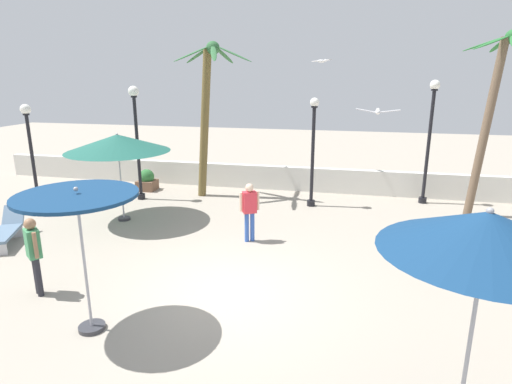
# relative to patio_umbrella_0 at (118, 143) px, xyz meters

# --- Properties ---
(ground_plane) EXTENTS (56.00, 56.00, 0.00)m
(ground_plane) POSITION_rel_patio_umbrella_0_xyz_m (4.49, -3.76, -2.47)
(ground_plane) COLOR #9E9384
(boundary_wall) EXTENTS (25.20, 0.30, 0.95)m
(boundary_wall) POSITION_rel_patio_umbrella_0_xyz_m (4.49, 4.78, -1.99)
(boundary_wall) COLOR silver
(boundary_wall) RESTS_ON ground_plane
(patio_umbrella_0) EXTENTS (3.16, 3.16, 2.77)m
(patio_umbrella_0) POSITION_rel_patio_umbrella_0_xyz_m (0.00, 0.00, 0.00)
(patio_umbrella_0) COLOR #333338
(patio_umbrella_0) RESTS_ON ground_plane
(patio_umbrella_1) EXTENTS (2.27, 2.27, 3.14)m
(patio_umbrella_1) POSITION_rel_patio_umbrella_0_xyz_m (8.38, -6.94, 0.38)
(patio_umbrella_1) COLOR #333338
(patio_umbrella_1) RESTS_ON ground_plane
(patio_umbrella_2) EXTENTS (2.02, 2.02, 2.69)m
(patio_umbrella_2) POSITION_rel_patio_umbrella_0_xyz_m (2.52, -5.63, -0.13)
(patio_umbrella_2) COLOR #333338
(patio_umbrella_2) RESTS_ON ground_plane
(palm_tree_0) EXTENTS (2.79, 2.86, 5.62)m
(palm_tree_0) POSITION_rel_patio_umbrella_0_xyz_m (1.78, 3.25, 0.98)
(palm_tree_0) COLOR brown
(palm_tree_0) RESTS_ON ground_plane
(palm_tree_1) EXTENTS (2.60, 2.61, 5.76)m
(palm_tree_1) POSITION_rel_patio_umbrella_0_xyz_m (11.13, 2.86, 1.19)
(palm_tree_1) COLOR brown
(palm_tree_1) RESTS_ON ground_plane
(lamp_post_0) EXTENTS (0.33, 0.33, 4.32)m
(lamp_post_0) POSITION_rel_patio_umbrella_0_xyz_m (9.59, 4.06, 0.03)
(lamp_post_0) COLOR black
(lamp_post_0) RESTS_ON ground_plane
(lamp_post_1) EXTENTS (0.37, 0.37, 4.11)m
(lamp_post_1) POSITION_rel_patio_umbrella_0_xyz_m (-0.58, 2.29, 0.07)
(lamp_post_1) COLOR black
(lamp_post_1) RESTS_ON ground_plane
(lamp_post_2) EXTENTS (0.30, 0.30, 3.75)m
(lamp_post_2) POSITION_rel_patio_umbrella_0_xyz_m (5.69, 2.81, -0.41)
(lamp_post_2) COLOR black
(lamp_post_2) RESTS_ON ground_plane
(lamp_post_3) EXTENTS (0.36, 0.36, 3.49)m
(lamp_post_3) POSITION_rel_patio_umbrella_0_xyz_m (-4.25, 1.33, -0.34)
(lamp_post_3) COLOR black
(lamp_post_3) RESTS_ON ground_plane
(lounge_chair_1) EXTENTS (1.28, 1.95, 0.84)m
(lounge_chair_1) POSITION_rel_patio_umbrella_0_xyz_m (-2.15, -2.45, -2.08)
(lounge_chair_1) COLOR #B7B7BC
(lounge_chair_1) RESTS_ON ground_plane
(guest_1) EXTENTS (0.46, 0.41, 1.69)m
(guest_1) POSITION_rel_patio_umbrella_0_xyz_m (0.70, -4.73, -1.44)
(guest_1) COLOR #26262D
(guest_1) RESTS_ON ground_plane
(guest_2) EXTENTS (0.50, 0.38, 1.65)m
(guest_2) POSITION_rel_patio_umbrella_0_xyz_m (4.33, -0.87, -1.47)
(guest_2) COLOR #3359B2
(guest_2) RESTS_ON ground_plane
(seagull_0) EXTENTS (0.84, 1.25, 0.14)m
(seagull_0) POSITION_rel_patio_umbrella_0_xyz_m (5.71, 4.99, 2.51)
(seagull_0) COLOR white
(seagull_1) EXTENTS (1.03, 0.38, 0.14)m
(seagull_1) POSITION_rel_patio_umbrella_0_xyz_m (7.51, -0.99, 1.17)
(seagull_1) COLOR white
(planter) EXTENTS (0.70, 0.70, 0.85)m
(planter) POSITION_rel_patio_umbrella_0_xyz_m (-0.95, 3.52, -2.08)
(planter) COLOR brown
(planter) RESTS_ON ground_plane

